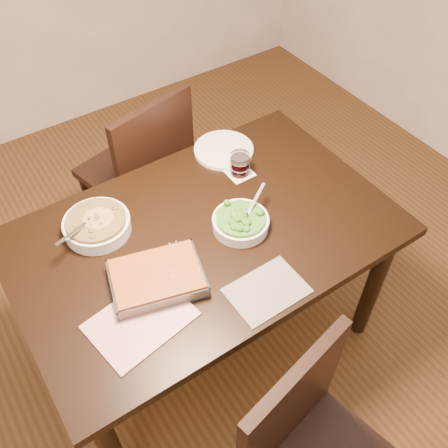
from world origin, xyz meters
The scene contains 11 objects.
ground centered at (0.00, 0.00, 0.00)m, with size 4.00×4.00×0.00m, color #442B13.
table centered at (0.00, 0.00, 0.65)m, with size 1.40×0.90×0.75m.
magazine_a centered at (-0.37, -0.21, 0.75)m, with size 0.31×0.23×0.01m, color #A22E3B.
magazine_b centered at (0.03, -0.34, 0.75)m, with size 0.26×0.18×0.00m, color #24232A.
coaster centered at (0.29, 0.19, 0.75)m, with size 0.10×0.10×0.00m, color white.
stew_bowl centered at (-0.33, 0.22, 0.78)m, with size 0.26×0.25×0.09m.
broccoli_bowl centered at (0.12, -0.06, 0.78)m, with size 0.23×0.21×0.08m.
baking_dish centered at (-0.26, -0.11, 0.78)m, with size 0.36×0.30×0.06m.
wine_tumbler centered at (0.29, 0.19, 0.80)m, with size 0.08×0.08×0.09m.
dinner_plate centered at (0.31, 0.34, 0.76)m, with size 0.26×0.26×0.02m, color white.
chair_far centered at (0.07, 0.68, 0.52)m, with size 0.53×0.53×0.94m.
Camera 1 is at (-0.62, -1.05, 2.13)m, focal length 40.00 mm.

